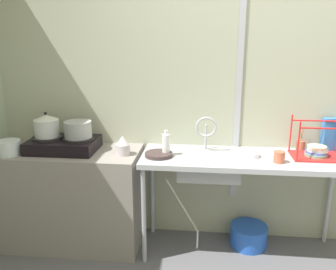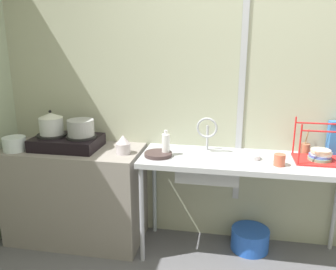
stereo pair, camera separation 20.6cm
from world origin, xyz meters
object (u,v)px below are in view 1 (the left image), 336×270
object	(u,v)px
pot_on_left_burner	(47,126)
bottle_by_sink	(166,144)
pot_on_right_burner	(78,129)
utensil_jar	(301,145)
cup_by_rack	(279,157)
frying_pan	(159,154)
dish_rack	(317,152)
faucet	(206,128)
bucket_on_floor	(248,235)
small_bowl_on_drainboard	(251,154)
cereal_box	(333,135)
pot_beside_stove	(9,148)
sink_basin	(208,166)
percolator	(123,146)
stove	(64,144)

from	to	relation	value
pot_on_left_burner	bottle_by_sink	xyz separation A→B (m)	(0.97, -0.03, -0.12)
pot_on_right_burner	utensil_jar	size ratio (longest dim) A/B	1.08
cup_by_rack	pot_on_left_burner	bearing A→B (deg)	176.71
frying_pan	cup_by_rack	size ratio (longest dim) A/B	2.54
pot_on_right_burner	dish_rack	world-z (taller)	dish_rack
faucet	dish_rack	size ratio (longest dim) A/B	0.76
frying_pan	utensil_jar	bearing A→B (deg)	13.27
dish_rack	cup_by_rack	bearing A→B (deg)	-154.49
pot_on_left_burner	cup_by_rack	distance (m)	1.83
utensil_jar	bucket_on_floor	bearing A→B (deg)	-163.36
small_bowl_on_drainboard	cereal_box	distance (m)	0.71
utensil_jar	faucet	bearing A→B (deg)	-172.31
pot_on_right_burner	utensil_jar	xyz separation A→B (m)	(1.79, 0.21, -0.14)
pot_on_left_burner	pot_beside_stove	xyz separation A→B (m)	(-0.26, -0.14, -0.15)
pot_on_right_burner	dish_rack	bearing A→B (deg)	1.34
pot_on_left_burner	faucet	size ratio (longest dim) A/B	0.70
faucet	utensil_jar	distance (m)	0.79
pot_beside_stove	sink_basin	xyz separation A→B (m)	(1.57, 0.13, -0.14)
dish_rack	small_bowl_on_drainboard	distance (m)	0.50
pot_beside_stove	cereal_box	size ratio (longest dim) A/B	0.66
utensil_jar	cereal_box	bearing A→B (deg)	0.36
cup_by_rack	bucket_on_floor	distance (m)	0.83
frying_pan	percolator	bearing A→B (deg)	178.06
cereal_box	utensil_jar	size ratio (longest dim) A/B	1.38
sink_basin	small_bowl_on_drainboard	size ratio (longest dim) A/B	3.66
dish_rack	small_bowl_on_drainboard	bearing A→B (deg)	-175.78
stove	small_bowl_on_drainboard	xyz separation A→B (m)	(1.50, 0.01, -0.04)
small_bowl_on_drainboard	bottle_by_sink	world-z (taller)	bottle_by_sink
percolator	sink_basin	size ratio (longest dim) A/B	0.32
cereal_box	utensil_jar	distance (m)	0.26
sink_basin	bucket_on_floor	distance (m)	0.76
percolator	cereal_box	bearing A→B (deg)	8.86
pot_on_right_burner	pot_beside_stove	bearing A→B (deg)	-164.83
stove	percolator	world-z (taller)	percolator
small_bowl_on_drainboard	dish_rack	bearing A→B (deg)	4.22
pot_beside_stove	cup_by_rack	xyz separation A→B (m)	(2.08, 0.04, -0.01)
pot_beside_stove	faucet	world-z (taller)	faucet
frying_pan	bottle_by_sink	bearing A→B (deg)	27.51
pot_on_left_burner	dish_rack	world-z (taller)	pot_on_left_burner
frying_pan	small_bowl_on_drainboard	size ratio (longest dim) A/B	1.66
stove	bucket_on_floor	bearing A→B (deg)	3.51
percolator	faucet	size ratio (longest dim) A/B	0.52
pot_beside_stove	cereal_box	bearing A→B (deg)	7.83
cup_by_rack	cereal_box	size ratio (longest dim) A/B	0.31
pot_on_left_burner	percolator	world-z (taller)	pot_on_left_burner
stove	percolator	size ratio (longest dim) A/B	3.58
dish_rack	small_bowl_on_drainboard	xyz separation A→B (m)	(-0.50, -0.04, -0.03)
small_bowl_on_drainboard	cereal_box	xyz separation A→B (m)	(0.67, 0.20, 0.12)
faucet	frying_pan	world-z (taller)	faucet
bucket_on_floor	frying_pan	bearing A→B (deg)	-168.48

